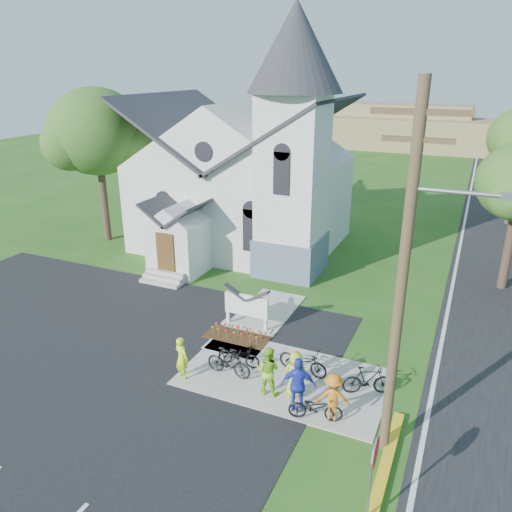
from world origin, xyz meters
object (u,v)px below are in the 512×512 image
at_px(bike_3, 368,380).
at_px(bike_4, 315,407).
at_px(stop_sign, 373,463).
at_px(bike_1, 229,362).
at_px(bike_2, 303,361).
at_px(cyclist_3, 333,397).
at_px(church_sign, 246,306).
at_px(cyclist_4, 295,374).
at_px(utility_pole, 406,272).
at_px(cyclist_2, 298,385).
at_px(bike_0, 239,355).
at_px(cyclist_0, 182,358).
at_px(cyclist_1, 268,370).

relative_size(bike_3, bike_4, 1.02).
distance_m(stop_sign, bike_1, 7.10).
bearing_deg(bike_2, cyclist_3, -132.40).
bearing_deg(church_sign, bike_2, -34.44).
distance_m(church_sign, cyclist_4, 4.91).
bearing_deg(bike_3, stop_sign, 167.69).
height_order(church_sign, utility_pole, utility_pole).
height_order(church_sign, bike_2, church_sign).
bearing_deg(bike_2, cyclist_2, -157.01).
bearing_deg(bike_0, cyclist_3, -116.19).
bearing_deg(stop_sign, cyclist_3, 119.28).
height_order(cyclist_4, bike_4, cyclist_4).
height_order(bike_0, bike_2, bike_2).
relative_size(bike_3, cyclist_4, 1.04).
relative_size(church_sign, cyclist_4, 1.36).
distance_m(bike_2, bike_4, 2.49).
xyz_separation_m(utility_pole, stop_sign, (0.07, -2.70, -3.62)).
xyz_separation_m(bike_2, cyclist_4, (0.19, -1.34, 0.32)).
bearing_deg(utility_pole, bike_2, 143.32).
xyz_separation_m(utility_pole, cyclist_2, (-2.83, 0.50, -4.43)).
bearing_deg(stop_sign, cyclist_4, 129.93).
xyz_separation_m(cyclist_0, bike_0, (1.45, 1.46, -0.37)).
height_order(utility_pole, cyclist_3, utility_pole).
xyz_separation_m(bike_0, bike_4, (3.42, -1.71, 0.02)).
xyz_separation_m(utility_pole, bike_1, (-5.66, 1.32, -4.84)).
relative_size(bike_0, bike_2, 0.85).
xyz_separation_m(utility_pole, bike_0, (-5.61, 2.01, -4.94)).
bearing_deg(bike_4, stop_sign, -157.86).
distance_m(bike_1, bike_3, 4.72).
height_order(bike_0, bike_3, bike_3).
height_order(bike_3, bike_4, bike_3).
xyz_separation_m(church_sign, bike_2, (3.21, -2.20, -0.49)).
bearing_deg(cyclist_0, bike_3, -146.20).
relative_size(cyclist_3, cyclist_4, 0.98).
height_order(cyclist_1, cyclist_3, cyclist_1).
height_order(bike_2, cyclist_3, cyclist_3).
bearing_deg(bike_4, bike_2, 12.96).
relative_size(utility_pole, cyclist_4, 6.20).
height_order(bike_3, cyclist_4, cyclist_4).
height_order(utility_pole, bike_1, utility_pole).
xyz_separation_m(cyclist_4, bike_4, (0.97, -0.86, -0.37)).
bearing_deg(cyclist_2, bike_1, -33.17).
bearing_deg(bike_3, church_sign, 41.20).
bearing_deg(bike_4, church_sign, 29.91).
distance_m(bike_1, bike_2, 2.59).
height_order(church_sign, bike_4, church_sign).
bearing_deg(cyclist_1, church_sign, -59.03).
bearing_deg(cyclist_4, bike_2, -102.96).
bearing_deg(bike_1, cyclist_2, -103.30).
relative_size(bike_2, bike_3, 1.10).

